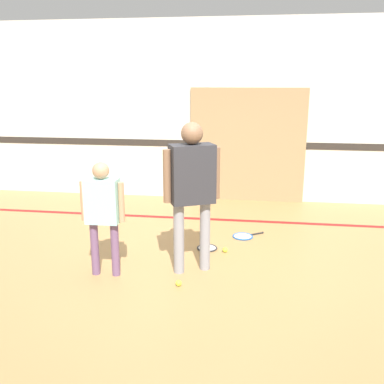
# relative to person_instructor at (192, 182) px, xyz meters

# --- Properties ---
(ground_plane) EXTENTS (16.00, 16.00, 0.00)m
(ground_plane) POSITION_rel_person_instructor_xyz_m (0.03, -0.03, -1.06)
(ground_plane) COLOR #A87F4C
(wall_back) EXTENTS (16.00, 0.07, 3.20)m
(wall_back) POSITION_rel_person_instructor_xyz_m (0.03, 3.21, 0.54)
(wall_back) COLOR silver
(wall_back) RESTS_ON ground_plane
(wall_panel) EXTENTS (2.05, 0.05, 2.03)m
(wall_panel) POSITION_rel_person_instructor_xyz_m (0.54, 3.15, -0.05)
(wall_panel) COLOR #9E7F56
(wall_panel) RESTS_ON ground_plane
(floor_stripe) EXTENTS (14.40, 0.10, 0.01)m
(floor_stripe) POSITION_rel_person_instructor_xyz_m (0.03, 1.91, -1.06)
(floor_stripe) COLOR red
(floor_stripe) RESTS_ON ground_plane
(person_instructor) EXTENTS (0.60, 0.44, 1.71)m
(person_instructor) POSITION_rel_person_instructor_xyz_m (0.00, 0.00, 0.00)
(person_instructor) COLOR gray
(person_instructor) RESTS_ON ground_plane
(person_student_left) EXTENTS (0.49, 0.21, 1.30)m
(person_student_left) POSITION_rel_person_instructor_xyz_m (-0.95, -0.25, -0.26)
(person_student_left) COLOR #6B4C70
(person_student_left) RESTS_ON ground_plane
(racket_spare_on_floor) EXTENTS (0.29, 0.48, 0.03)m
(racket_spare_on_floor) POSITION_rel_person_instructor_xyz_m (0.10, 0.66, -1.05)
(racket_spare_on_floor) COLOR #28282D
(racket_spare_on_floor) RESTS_ON ground_plane
(racket_second_spare) EXTENTS (0.50, 0.41, 0.03)m
(racket_second_spare) POSITION_rel_person_instructor_xyz_m (0.57, 1.20, -1.05)
(racket_second_spare) COLOR blue
(racket_second_spare) RESTS_ON ground_plane
(tennis_ball_near_instructor) EXTENTS (0.07, 0.07, 0.07)m
(tennis_ball_near_instructor) POSITION_rel_person_instructor_xyz_m (-0.09, -0.41, -1.03)
(tennis_ball_near_instructor) COLOR #CCE038
(tennis_ball_near_instructor) RESTS_ON ground_plane
(tennis_ball_by_spare_racket) EXTENTS (0.07, 0.07, 0.07)m
(tennis_ball_by_spare_racket) POSITION_rel_person_instructor_xyz_m (0.34, 0.59, -1.03)
(tennis_ball_by_spare_racket) COLOR #CCE038
(tennis_ball_by_spare_racket) RESTS_ON ground_plane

